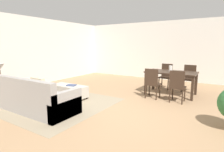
# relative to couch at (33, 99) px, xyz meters

# --- Properties ---
(ground_plane) EXTENTS (10.80, 10.80, 0.00)m
(ground_plane) POSITION_rel_couch_xyz_m (1.89, 0.90, -0.30)
(ground_plane) COLOR #9E7A56
(wall_back) EXTENTS (9.00, 0.12, 2.70)m
(wall_back) POSITION_rel_couch_xyz_m (1.89, 5.90, 1.05)
(wall_back) COLOR silver
(wall_back) RESTS_ON ground_plane
(wall_left) EXTENTS (0.12, 11.00, 2.70)m
(wall_left) POSITION_rel_couch_xyz_m (-2.61, 1.40, 1.05)
(wall_left) COLOR silver
(wall_left) RESTS_ON ground_plane
(area_rug) EXTENTS (3.00, 2.80, 0.01)m
(area_rug) POSITION_rel_couch_xyz_m (-0.01, 0.64, -0.29)
(area_rug) COLOR gray
(area_rug) RESTS_ON ground_plane
(couch) EXTENTS (2.30, 0.89, 0.86)m
(couch) POSITION_rel_couch_xyz_m (0.00, 0.00, 0.00)
(couch) COLOR gray
(couch) RESTS_ON ground_plane
(ottoman_table) EXTENTS (1.16, 0.49, 0.40)m
(ottoman_table) POSITION_rel_couch_xyz_m (-0.01, 1.24, -0.07)
(ottoman_table) COLOR #B7AD9E
(ottoman_table) RESTS_ON ground_plane
(side_table) EXTENTS (0.40, 0.40, 0.57)m
(side_table) POSITION_rel_couch_xyz_m (-1.45, -0.01, 0.15)
(side_table) COLOR olive
(side_table) RESTS_ON ground_plane
(table_lamp) EXTENTS (0.26, 0.26, 0.53)m
(table_lamp) POSITION_rel_couch_xyz_m (-1.45, -0.01, 0.68)
(table_lamp) COLOR brown
(table_lamp) RESTS_ON side_table
(dining_table) EXTENTS (1.55, 0.89, 0.76)m
(dining_table) POSITION_rel_couch_xyz_m (2.51, 3.31, 0.37)
(dining_table) COLOR #332319
(dining_table) RESTS_ON ground_plane
(dining_chair_near_left) EXTENTS (0.41, 0.41, 0.92)m
(dining_chair_near_left) POSITION_rel_couch_xyz_m (2.15, 2.53, 0.22)
(dining_chair_near_left) COLOR #332319
(dining_chair_near_left) RESTS_ON ground_plane
(dining_chair_near_right) EXTENTS (0.40, 0.40, 0.92)m
(dining_chair_near_right) POSITION_rel_couch_xyz_m (2.89, 2.50, 0.22)
(dining_chair_near_right) COLOR #332319
(dining_chair_near_right) RESTS_ON ground_plane
(dining_chair_far_left) EXTENTS (0.41, 0.41, 0.92)m
(dining_chair_far_left) POSITION_rel_couch_xyz_m (2.13, 4.09, 0.22)
(dining_chair_far_left) COLOR #332319
(dining_chair_far_left) RESTS_ON ground_plane
(dining_chair_far_right) EXTENTS (0.42, 0.42, 0.92)m
(dining_chair_far_right) POSITION_rel_couch_xyz_m (2.93, 4.10, 0.22)
(dining_chair_far_right) COLOR #332319
(dining_chair_far_right) RESTS_ON ground_plane
(vase_centerpiece) EXTENTS (0.11, 0.11, 0.19)m
(vase_centerpiece) POSITION_rel_couch_xyz_m (2.47, 3.33, 0.56)
(vase_centerpiece) COLOR silver
(vase_centerpiece) RESTS_ON dining_table
(book_on_ottoman) EXTENTS (0.31, 0.26, 0.03)m
(book_on_ottoman) POSITION_rel_couch_xyz_m (0.09, 1.24, 0.12)
(book_on_ottoman) COLOR #3F4C72
(book_on_ottoman) RESTS_ON ottoman_table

